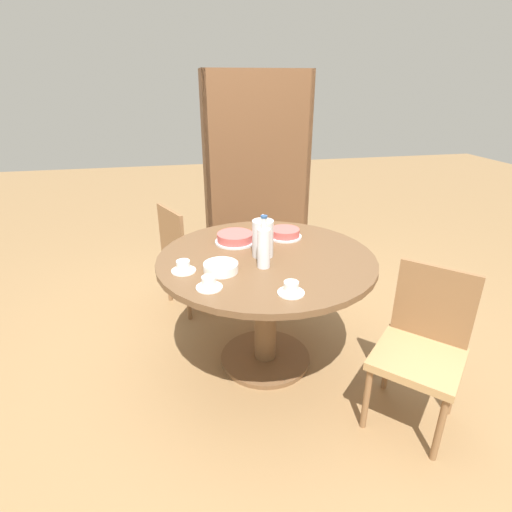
% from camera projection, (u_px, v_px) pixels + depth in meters
% --- Properties ---
extents(ground_plane, '(14.00, 14.00, 0.00)m').
position_uv_depth(ground_plane, '(265.00, 359.00, 2.68)').
color(ground_plane, '#937047').
extents(dining_table, '(1.30, 1.30, 0.76)m').
position_uv_depth(dining_table, '(266.00, 281.00, 2.44)').
color(dining_table, brown).
rests_on(dining_table, ground_plane).
extents(chair_a, '(0.59, 0.59, 0.85)m').
position_uv_depth(chair_a, '(422.00, 346.00, 2.07)').
color(chair_a, olive).
rests_on(chair_a, ground_plane).
extents(chair_b, '(0.55, 0.55, 0.85)m').
position_uv_depth(chair_b, '(189.00, 255.00, 3.15)').
color(chair_b, olive).
rests_on(chair_b, ground_plane).
extents(bookshelf, '(0.95, 0.28, 1.81)m').
position_uv_depth(bookshelf, '(257.00, 178.00, 3.68)').
color(bookshelf, brown).
rests_on(bookshelf, ground_plane).
extents(coffee_pot, '(0.13, 0.13, 0.26)m').
position_uv_depth(coffee_pot, '(263.00, 237.00, 2.33)').
color(coffee_pot, silver).
rests_on(coffee_pot, dining_table).
extents(water_bottle, '(0.07, 0.07, 0.30)m').
position_uv_depth(water_bottle, '(264.00, 247.00, 2.19)').
color(water_bottle, silver).
rests_on(water_bottle, dining_table).
extents(cake_main, '(0.26, 0.26, 0.06)m').
position_uv_depth(cake_main, '(235.00, 238.00, 2.57)').
color(cake_main, silver).
rests_on(cake_main, dining_table).
extents(cake_second, '(0.22, 0.22, 0.06)m').
position_uv_depth(cake_second, '(285.00, 233.00, 2.65)').
color(cake_second, silver).
rests_on(cake_second, dining_table).
extents(cup_a, '(0.13, 0.13, 0.06)m').
position_uv_depth(cup_a, '(183.00, 267.00, 2.18)').
color(cup_a, white).
rests_on(cup_a, dining_table).
extents(cup_b, '(0.13, 0.13, 0.06)m').
position_uv_depth(cup_b, '(209.00, 284.00, 2.00)').
color(cup_b, white).
rests_on(cup_b, dining_table).
extents(cup_c, '(0.13, 0.13, 0.06)m').
position_uv_depth(cup_c, '(291.00, 289.00, 1.95)').
color(cup_c, white).
rests_on(cup_c, dining_table).
extents(plate_stack, '(0.19, 0.19, 0.05)m').
position_uv_depth(plate_stack, '(221.00, 267.00, 2.17)').
color(plate_stack, white).
rests_on(plate_stack, dining_table).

